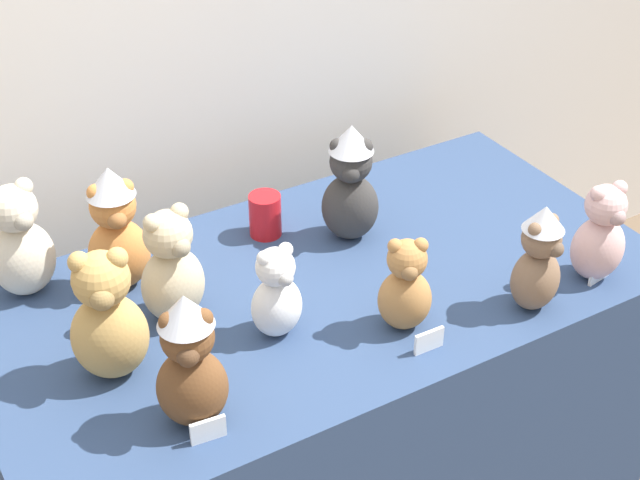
% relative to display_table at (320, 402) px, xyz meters
% --- Properties ---
extents(display_table, '(1.58, 0.82, 0.76)m').
position_rel_display_table_xyz_m(display_table, '(0.00, 0.00, 0.00)').
color(display_table, navy).
rests_on(display_table, ground_plane).
extents(teddy_bear_snow, '(0.12, 0.11, 0.22)m').
position_rel_display_table_xyz_m(teddy_bear_snow, '(-0.17, -0.11, 0.48)').
color(teddy_bear_snow, white).
rests_on(teddy_bear_snow, display_table).
extents(teddy_bear_caramel, '(0.15, 0.14, 0.23)m').
position_rel_display_table_xyz_m(teddy_bear_caramel, '(0.08, -0.23, 0.48)').
color(teddy_bear_caramel, '#B27A42').
rests_on(teddy_bear_caramel, display_table).
extents(teddy_bear_sand, '(0.16, 0.14, 0.28)m').
position_rel_display_table_xyz_m(teddy_bear_sand, '(-0.34, 0.05, 0.51)').
color(teddy_bear_sand, '#CCB78E').
rests_on(teddy_bear_sand, display_table).
extents(teddy_bear_cream, '(0.17, 0.15, 0.28)m').
position_rel_display_table_xyz_m(teddy_bear_cream, '(-0.59, 0.31, 0.51)').
color(teddy_bear_cream, beige).
rests_on(teddy_bear_cream, display_table).
extents(teddy_bear_mocha, '(0.14, 0.12, 0.26)m').
position_rel_display_table_xyz_m(teddy_bear_mocha, '(0.36, -0.31, 0.51)').
color(teddy_bear_mocha, '#7F6047').
rests_on(teddy_bear_mocha, display_table).
extents(teddy_bear_charcoal, '(0.18, 0.17, 0.31)m').
position_rel_display_table_xyz_m(teddy_bear_charcoal, '(0.16, 0.13, 0.53)').
color(teddy_bear_charcoal, '#383533').
rests_on(teddy_bear_charcoal, display_table).
extents(teddy_bear_chestnut, '(0.17, 0.16, 0.30)m').
position_rel_display_table_xyz_m(teddy_bear_chestnut, '(-0.43, -0.26, 0.53)').
color(teddy_bear_chestnut, brown).
rests_on(teddy_bear_chestnut, display_table).
extents(teddy_bear_blush, '(0.14, 0.12, 0.25)m').
position_rel_display_table_xyz_m(teddy_bear_blush, '(0.56, -0.30, 0.49)').
color(teddy_bear_blush, beige).
rests_on(teddy_bear_blush, display_table).
extents(teddy_bear_ginger, '(0.16, 0.14, 0.31)m').
position_rel_display_table_xyz_m(teddy_bear_ginger, '(-0.39, 0.22, 0.53)').
color(teddy_bear_ginger, '#D17F3D').
rests_on(teddy_bear_ginger, display_table).
extents(teddy_bear_honey, '(0.19, 0.17, 0.30)m').
position_rel_display_table_xyz_m(teddy_bear_honey, '(-0.52, -0.05, 0.52)').
color(teddy_bear_honey, tan).
rests_on(teddy_bear_honey, display_table).
extents(party_cup_red, '(0.08, 0.08, 0.11)m').
position_rel_display_table_xyz_m(party_cup_red, '(-0.01, 0.25, 0.43)').
color(party_cup_red, red).
rests_on(party_cup_red, display_table).
extents(name_card_front_left, '(0.07, 0.02, 0.05)m').
position_rel_display_table_xyz_m(name_card_front_left, '(0.56, -0.32, 0.40)').
color(name_card_front_left, white).
rests_on(name_card_front_left, display_table).
extents(name_card_front_middle, '(0.07, 0.01, 0.05)m').
position_rel_display_table_xyz_m(name_card_front_middle, '(-0.43, -0.32, 0.40)').
color(name_card_front_middle, white).
rests_on(name_card_front_middle, display_table).
extents(name_card_front_right, '(0.07, 0.01, 0.05)m').
position_rel_display_table_xyz_m(name_card_front_right, '(0.08, -0.32, 0.40)').
color(name_card_front_right, white).
rests_on(name_card_front_right, display_table).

